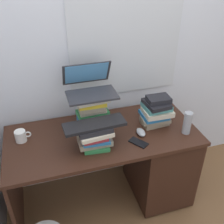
% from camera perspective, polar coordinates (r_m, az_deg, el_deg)
% --- Properties ---
extents(ground_plane, '(6.00, 6.00, 0.00)m').
position_cam_1_polar(ground_plane, '(2.53, -1.64, -17.90)').
color(ground_plane, brown).
extents(wall_back, '(6.00, 0.06, 2.60)m').
position_cam_1_polar(wall_back, '(2.08, -4.94, 14.25)').
color(wall_back, silver).
rests_on(wall_back, ground).
extents(desk, '(1.44, 0.66, 0.72)m').
position_cam_1_polar(desk, '(2.31, 7.29, -9.94)').
color(desk, '#381E14').
rests_on(desk, ground).
extents(book_stack_tall, '(0.25, 0.21, 0.30)m').
position_cam_1_polar(book_stack_tall, '(1.99, -4.23, -0.56)').
color(book_stack_tall, white).
rests_on(book_stack_tall, desk).
extents(book_stack_keyboard_riser, '(0.24, 0.20, 0.18)m').
position_cam_1_polar(book_stack_keyboard_riser, '(1.85, -3.68, -5.25)').
color(book_stack_keyboard_riser, '#338C4C').
rests_on(book_stack_keyboard_riser, desk).
extents(book_stack_side, '(0.24, 0.21, 0.25)m').
position_cam_1_polar(book_stack_side, '(2.09, 9.38, 0.19)').
color(book_stack_side, gray).
rests_on(book_stack_side, desk).
extents(laptop, '(0.35, 0.32, 0.20)m').
position_cam_1_polar(laptop, '(1.95, -4.80, 5.62)').
color(laptop, '#2D2D33').
rests_on(laptop, book_stack_tall).
extents(keyboard, '(0.43, 0.16, 0.02)m').
position_cam_1_polar(keyboard, '(1.80, -3.75, -2.66)').
color(keyboard, black).
rests_on(keyboard, book_stack_keyboard_riser).
extents(computer_mouse, '(0.06, 0.10, 0.04)m').
position_cam_1_polar(computer_mouse, '(2.03, 6.18, -4.32)').
color(computer_mouse, '#A5A8AD').
rests_on(computer_mouse, desk).
extents(mug, '(0.12, 0.08, 0.09)m').
position_cam_1_polar(mug, '(2.05, -18.87, -4.87)').
color(mug, white).
rests_on(mug, desk).
extents(water_bottle, '(0.06, 0.06, 0.18)m').
position_cam_1_polar(water_bottle, '(2.07, 15.77, -2.26)').
color(water_bottle, '#999EA5').
rests_on(water_bottle, desk).
extents(cell_phone, '(0.13, 0.15, 0.01)m').
position_cam_1_polar(cell_phone, '(1.95, 5.65, -6.50)').
color(cell_phone, black).
rests_on(cell_phone, desk).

